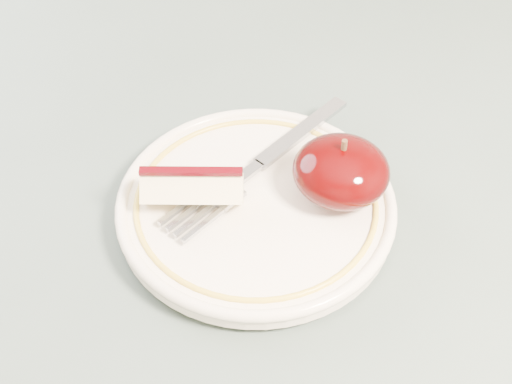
% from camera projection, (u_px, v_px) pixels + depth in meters
% --- Properties ---
extents(table, '(0.90, 0.90, 0.75)m').
position_uv_depth(table, '(128.00, 332.00, 0.56)').
color(table, brown).
rests_on(table, ground).
extents(plate, '(0.20, 0.20, 0.02)m').
position_uv_depth(plate, '(256.00, 205.00, 0.52)').
color(plate, beige).
rests_on(plate, table).
extents(apple_half, '(0.07, 0.07, 0.05)m').
position_uv_depth(apple_half, '(341.00, 171.00, 0.51)').
color(apple_half, black).
rests_on(apple_half, plate).
extents(apple_wedge, '(0.08, 0.04, 0.03)m').
position_uv_depth(apple_wedge, '(192.00, 188.00, 0.50)').
color(apple_wedge, '#F5EAB4').
rests_on(apple_wedge, plate).
extents(fork, '(0.11, 0.17, 0.00)m').
position_uv_depth(fork, '(258.00, 165.00, 0.53)').
color(fork, '#94979D').
rests_on(fork, plate).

